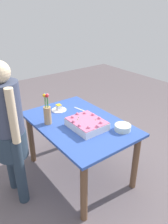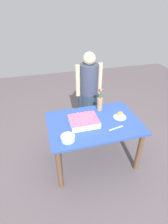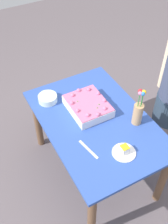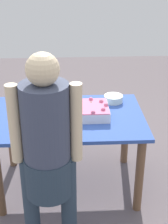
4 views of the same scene
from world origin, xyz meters
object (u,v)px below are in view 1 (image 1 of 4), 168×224
object	(u,v)px
cake_knife	(81,110)
person_standing	(8,127)
fruit_bowl	(123,128)
sheet_cake	(86,124)
serving_plate_with_slice	(59,109)
flower_vase	(47,113)

from	to	relation	value
cake_knife	person_standing	xyz separation A→B (m)	(-0.10, 0.94, 0.13)
fruit_bowl	sheet_cake	bearing A→B (deg)	44.80
cake_knife	sheet_cake	bearing A→B (deg)	-39.41
serving_plate_with_slice	person_standing	size ratio (longest dim) A/B	0.12
flower_vase	person_standing	distance (m)	0.45
serving_plate_with_slice	flower_vase	xyz separation A→B (m)	(-0.22, 0.27, 0.11)
cake_knife	flower_vase	world-z (taller)	flower_vase
cake_knife	person_standing	distance (m)	0.95
sheet_cake	serving_plate_with_slice	world-z (taller)	sheet_cake
flower_vase	fruit_bowl	world-z (taller)	flower_vase
sheet_cake	person_standing	xyz separation A→B (m)	(0.29, 0.73, 0.09)
cake_knife	flower_vase	xyz separation A→B (m)	(-0.06, 0.49, 0.13)
flower_vase	sheet_cake	bearing A→B (deg)	-139.28
sheet_cake	person_standing	bearing A→B (deg)	68.43
serving_plate_with_slice	person_standing	xyz separation A→B (m)	(-0.26, 0.71, 0.11)
serving_plate_with_slice	person_standing	bearing A→B (deg)	109.76
cake_knife	person_standing	bearing A→B (deg)	-94.68
fruit_bowl	person_standing	size ratio (longest dim) A/B	0.12
person_standing	fruit_bowl	bearing A→B (deg)	-29.27
sheet_cake	flower_vase	size ratio (longest dim) A/B	1.09
person_standing	cake_knife	bearing A→B (deg)	6.09
cake_knife	flower_vase	bearing A→B (deg)	-93.93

